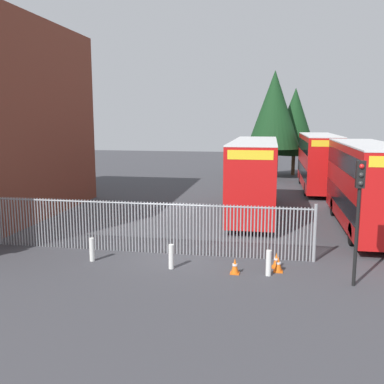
# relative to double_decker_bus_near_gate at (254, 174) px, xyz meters

# --- Properties ---
(ground_plane) EXTENTS (100.00, 100.00, 0.00)m
(ground_plane) POSITION_rel_double_decker_bus_near_gate_xyz_m (-2.93, -0.37, -2.42)
(ground_plane) COLOR #3D3D42
(palisade_fence) EXTENTS (14.01, 0.14, 2.35)m
(palisade_fence) POSITION_rel_double_decker_bus_near_gate_xyz_m (-4.18, -8.37, -1.24)
(palisade_fence) COLOR gray
(palisade_fence) RESTS_ON ground
(double_decker_bus_near_gate) EXTENTS (2.54, 10.81, 4.42)m
(double_decker_bus_near_gate) POSITION_rel_double_decker_bus_near_gate_xyz_m (0.00, 0.00, 0.00)
(double_decker_bus_near_gate) COLOR red
(double_decker_bus_near_gate) RESTS_ON ground
(double_decker_bus_behind_fence_left) EXTENTS (2.54, 10.81, 4.42)m
(double_decker_bus_behind_fence_left) POSITION_rel_double_decker_bus_near_gate_xyz_m (5.79, -2.36, 0.00)
(double_decker_bus_behind_fence_left) COLOR red
(double_decker_bus_behind_fence_left) RESTS_ON ground
(double_decker_bus_behind_fence_right) EXTENTS (2.54, 10.81, 4.42)m
(double_decker_bus_behind_fence_right) POSITION_rel_double_decker_bus_near_gate_xyz_m (4.70, 10.48, 0.00)
(double_decker_bus_behind_fence_right) COLOR red
(double_decker_bus_behind_fence_right) RESTS_ON ground
(bollard_near_left) EXTENTS (0.20, 0.20, 0.95)m
(bollard_near_left) POSITION_rel_double_decker_bus_near_gate_xyz_m (-6.02, -9.87, -1.95)
(bollard_near_left) COLOR silver
(bollard_near_left) RESTS_ON ground
(bollard_center_front) EXTENTS (0.20, 0.20, 0.95)m
(bollard_center_front) POSITION_rel_double_decker_bus_near_gate_xyz_m (-2.68, -10.20, -1.95)
(bollard_center_front) COLOR silver
(bollard_center_front) RESTS_ON ground
(bollard_near_right) EXTENTS (0.20, 0.20, 0.95)m
(bollard_near_right) POSITION_rel_double_decker_bus_near_gate_xyz_m (0.98, -10.29, -1.95)
(bollard_near_right) COLOR silver
(bollard_near_right) RESTS_ON ground
(traffic_cone_by_gate) EXTENTS (0.34, 0.34, 0.59)m
(traffic_cone_by_gate) POSITION_rel_double_decker_bus_near_gate_xyz_m (-0.24, -10.31, -2.13)
(traffic_cone_by_gate) COLOR orange
(traffic_cone_by_gate) RESTS_ON ground
(traffic_cone_mid_forecourt) EXTENTS (0.34, 0.34, 0.59)m
(traffic_cone_mid_forecourt) POSITION_rel_double_decker_bus_near_gate_xyz_m (1.34, -9.82, -2.13)
(traffic_cone_mid_forecourt) COLOR orange
(traffic_cone_mid_forecourt) RESTS_ON ground
(traffic_cone_near_kerb) EXTENTS (0.34, 0.34, 0.59)m
(traffic_cone_near_kerb) POSITION_rel_double_decker_bus_near_gate_xyz_m (1.27, -9.36, -2.13)
(traffic_cone_near_kerb) COLOR orange
(traffic_cone_near_kerb) RESTS_ON ground
(traffic_light_kerbside) EXTENTS (0.28, 0.33, 4.30)m
(traffic_light_kerbside) POSITION_rel_double_decker_bus_near_gate_xyz_m (3.87, -10.78, 0.56)
(traffic_light_kerbside) COLOR black
(traffic_light_kerbside) RESTS_ON ground
(tree_tall_back) EXTENTS (5.06, 5.06, 10.11)m
(tree_tall_back) POSITION_rel_double_decker_bus_near_gate_xyz_m (1.12, 16.62, 4.06)
(tree_tall_back) COLOR #4C3823
(tree_tall_back) RESTS_ON ground
(tree_short_side) EXTENTS (4.61, 4.61, 8.68)m
(tree_short_side) POSITION_rel_double_decker_bus_near_gate_xyz_m (3.18, 19.39, 2.96)
(tree_short_side) COLOR #4C3823
(tree_short_side) RESTS_ON ground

